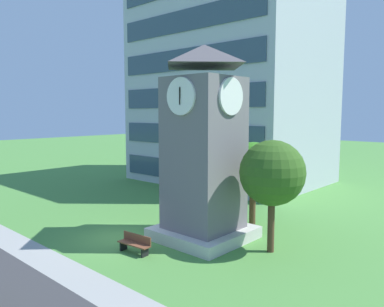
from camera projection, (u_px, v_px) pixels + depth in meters
ground_plane at (117, 238)px, 20.22m from camera, size 160.00×160.00×0.00m
kerb_strip at (45, 259)px, 17.24m from camera, size 120.00×1.60×0.01m
office_building at (231, 83)px, 36.73m from camera, size 16.96×12.81×19.20m
clock_tower at (204, 154)px, 19.66m from camera, size 4.49×4.49×10.12m
park_bench at (135, 243)px, 18.00m from camera, size 1.84×0.65×0.88m
tree_streetside at (272, 173)px, 17.79m from camera, size 3.12×3.12×5.42m
tree_near_tower at (253, 167)px, 22.16m from camera, size 2.94×2.94×4.98m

